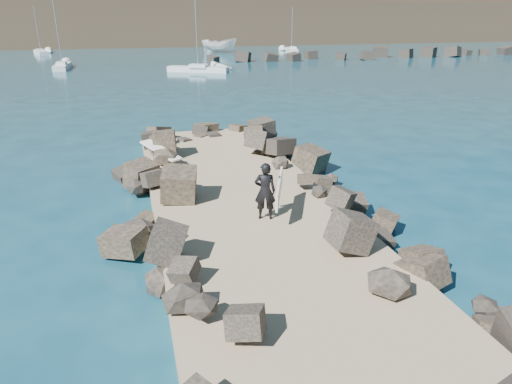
{
  "coord_description": "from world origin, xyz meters",
  "views": [
    {
      "loc": [
        -3.37,
        -13.3,
        6.45
      ],
      "look_at": [
        0.0,
        -1.0,
        1.5
      ],
      "focal_mm": 32.0,
      "sensor_mm": 36.0,
      "label": 1
    }
  ],
  "objects_px": {
    "surfboard_resting": "(161,153)",
    "surfer_with_board": "(267,191)",
    "boat_imported": "(219,45)",
    "sailboat_d": "(292,50)"
  },
  "relations": [
    {
      "from": "surfboard_resting",
      "to": "surfer_with_board",
      "type": "xyz_separation_m",
      "value": [
        2.7,
        -6.59,
        0.46
      ]
    },
    {
      "from": "surfboard_resting",
      "to": "sailboat_d",
      "type": "relative_size",
      "value": 0.27
    },
    {
      "from": "surfer_with_board",
      "to": "boat_imported",
      "type": "bearing_deg",
      "value": 80.1
    },
    {
      "from": "boat_imported",
      "to": "surfer_with_board",
      "type": "xyz_separation_m",
      "value": [
        -13.02,
        -74.63,
        0.24
      ]
    },
    {
      "from": "surfboard_resting",
      "to": "boat_imported",
      "type": "xyz_separation_m",
      "value": [
        15.73,
        68.04,
        0.22
      ]
    },
    {
      "from": "surfboard_resting",
      "to": "boat_imported",
      "type": "distance_m",
      "value": 69.84
    },
    {
      "from": "surfer_with_board",
      "to": "sailboat_d",
      "type": "distance_m",
      "value": 77.74
    },
    {
      "from": "surfboard_resting",
      "to": "surfer_with_board",
      "type": "relative_size",
      "value": 1.03
    },
    {
      "from": "surfboard_resting",
      "to": "surfer_with_board",
      "type": "height_order",
      "value": "surfer_with_board"
    },
    {
      "from": "boat_imported",
      "to": "surfboard_resting",
      "type": "bearing_deg",
      "value": -170.51
    }
  ]
}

